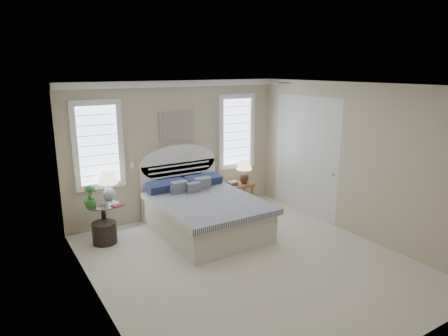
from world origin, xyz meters
The scene contains 21 objects.
floor centered at (0.00, 0.00, 0.00)m, with size 4.50×5.00×0.01m, color beige.
ceiling centered at (0.00, 0.00, 2.70)m, with size 4.50×5.00×0.01m, color silver.
wall_back centered at (0.00, 2.50, 1.35)m, with size 4.50×0.02×2.70m, color #C3B492.
wall_left centered at (-2.25, 0.00, 1.35)m, with size 0.02×5.00×2.70m, color #C3B492.
wall_right centered at (2.25, 0.00, 1.35)m, with size 0.02×5.00×2.70m, color #C3B492.
crown_molding centered at (0.00, 2.46, 2.64)m, with size 4.50×0.08×0.12m, color white.
hvac_vent centered at (1.20, 0.80, 2.68)m, with size 0.30×0.20×0.02m, color #B2B2B2.
switch_plate centered at (-0.95, 2.48, 1.15)m, with size 0.08×0.01×0.12m, color white.
window_left centered at (-1.55, 2.48, 1.60)m, with size 0.90×0.06×1.60m, color silver.
window_right centered at (1.40, 2.48, 1.60)m, with size 0.90×0.06×1.60m, color silver.
painting centered at (0.00, 2.46, 1.82)m, with size 0.74×0.04×0.58m, color silver.
closet_door centered at (2.23, 1.20, 1.20)m, with size 0.02×1.80×2.40m, color silver.
bed centered at (0.00, 1.46, 0.39)m, with size 1.72×2.28×1.47m.
side_table_left centered at (-1.65, 2.05, 0.39)m, with size 0.56×0.56×0.63m.
nightstand_right centered at (1.30, 2.15, 0.39)m, with size 0.50×0.40×0.53m.
floor_pot centered at (-1.71, 1.86, 0.19)m, with size 0.41×0.41×0.37m, color black.
lamp_left centered at (-1.50, 2.18, 0.97)m, with size 0.37×0.37×0.56m.
lamp_right centered at (1.37, 2.12, 0.85)m, with size 0.33×0.33×0.53m.
potted_plant centered at (-1.87, 1.98, 0.82)m, with size 0.21×0.21×0.38m, color #2C6F2F.
books_left centered at (-1.46, 1.83, 0.64)m, with size 0.21×0.17×0.02m.
books_right centered at (1.10, 2.14, 0.57)m, with size 0.21×0.16×0.08m.
Camera 1 is at (-3.32, -4.63, 2.93)m, focal length 32.00 mm.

